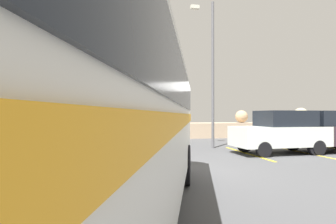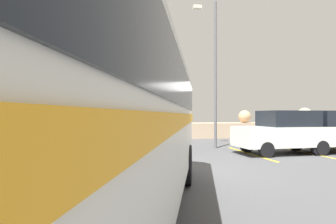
# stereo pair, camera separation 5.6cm
# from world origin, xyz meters

# --- Properties ---
(ground) EXTENTS (32.00, 26.00, 0.02)m
(ground) POSITION_xyz_m (0.00, 0.00, 0.01)
(ground) COLOR #454649
(breakwater) EXTENTS (31.36, 1.80, 2.25)m
(breakwater) POSITION_xyz_m (0.06, 11.80, 0.64)
(breakwater) COLOR tan
(breakwater) RESTS_ON ground
(vintage_coach) EXTENTS (4.82, 8.91, 3.70)m
(vintage_coach) POSITION_xyz_m (-2.07, -3.29, 2.05)
(vintage_coach) COLOR black
(vintage_coach) RESTS_ON ground
(parked_car_nearest) EXTENTS (4.17, 1.88, 1.86)m
(parked_car_nearest) POSITION_xyz_m (5.17, 3.19, 0.97)
(parked_car_nearest) COLOR black
(parked_car_nearest) RESTS_ON ground
(parked_car_middle) EXTENTS (4.10, 1.74, 1.86)m
(parked_car_middle) POSITION_xyz_m (7.62, 3.28, 0.97)
(parked_car_middle) COLOR black
(parked_car_middle) RESTS_ON ground
(lamp_post) EXTENTS (1.06, 0.77, 7.45)m
(lamp_post) POSITION_xyz_m (2.86, 5.71, 4.14)
(lamp_post) COLOR #5B5B60
(lamp_post) RESTS_ON ground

